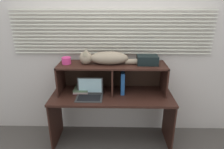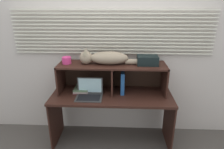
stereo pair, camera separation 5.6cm
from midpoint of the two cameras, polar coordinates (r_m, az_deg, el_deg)
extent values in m
cube|color=beige|center=(2.70, 0.83, 7.44)|extent=(4.40, 0.04, 2.50)
cube|color=silver|center=(2.66, 0.79, 6.24)|extent=(2.62, 0.02, 0.01)
cube|color=silver|center=(2.65, 0.80, 7.21)|extent=(2.62, 0.02, 0.01)
cube|color=silver|center=(2.64, 0.80, 8.18)|extent=(2.62, 0.02, 0.01)
cube|color=silver|center=(2.63, 0.81, 9.17)|extent=(2.62, 0.02, 0.01)
cube|color=silver|center=(2.62, 0.81, 10.16)|extent=(2.62, 0.02, 0.01)
cube|color=silver|center=(2.61, 0.82, 11.15)|extent=(2.62, 0.02, 0.01)
cube|color=silver|center=(2.61, 0.82, 12.15)|extent=(2.62, 0.02, 0.01)
cube|color=silver|center=(2.60, 0.83, 13.16)|extent=(2.62, 0.02, 0.01)
cube|color=silver|center=(2.59, 0.83, 14.17)|extent=(2.62, 0.02, 0.01)
cube|color=silver|center=(2.59, 0.84, 15.19)|extent=(2.62, 0.02, 0.01)
cube|color=silver|center=(2.59, 0.85, 16.20)|extent=(2.62, 0.02, 0.01)
cube|color=silver|center=(2.58, 0.85, 17.23)|extent=(2.62, 0.02, 0.01)
cube|color=silver|center=(2.58, 0.86, 18.25)|extent=(2.62, 0.02, 0.01)
cube|color=#321A13|center=(2.57, 0.54, -6.10)|extent=(1.55, 0.59, 0.03)
cube|color=#321A13|center=(2.88, -15.29, -12.04)|extent=(0.02, 0.53, 0.70)
cube|color=#321A13|center=(2.84, 16.59, -12.72)|extent=(0.02, 0.53, 0.70)
cube|color=#321A13|center=(2.51, 0.64, 2.78)|extent=(1.37, 0.38, 0.02)
cube|color=#321A13|center=(2.68, -13.99, -0.77)|extent=(0.02, 0.38, 0.38)
cube|color=#321A13|center=(2.64, 15.47, -1.25)|extent=(0.02, 0.38, 0.38)
cube|color=#321A13|center=(2.58, 0.77, -1.27)|extent=(0.02, 0.36, 0.36)
cube|color=#311F15|center=(2.75, 0.76, 0.40)|extent=(1.37, 0.01, 0.38)
ellipsoid|color=gray|center=(2.48, -0.23, 4.80)|extent=(0.48, 0.20, 0.16)
sphere|color=gray|center=(2.51, -6.87, 4.85)|extent=(0.16, 0.16, 0.16)
cone|color=gray|center=(2.46, -7.10, 6.40)|extent=(0.07, 0.07, 0.07)
cone|color=gray|center=(2.53, -6.81, 6.85)|extent=(0.07, 0.07, 0.07)
cylinder|color=gray|center=(2.50, 7.33, 3.66)|extent=(0.25, 0.07, 0.07)
cube|color=#343434|center=(2.49, -6.01, -6.62)|extent=(0.33, 0.24, 0.01)
cube|color=#343434|center=(2.55, -5.72, -3.13)|extent=(0.33, 0.01, 0.22)
cube|color=#B2E0EA|center=(2.55, -5.73, -3.16)|extent=(0.29, 0.00, 0.19)
cube|color=black|center=(2.48, -6.05, -6.62)|extent=(0.28, 0.17, 0.00)
cube|color=#204F8F|center=(2.59, 3.67, -2.05)|extent=(0.05, 0.23, 0.29)
cube|color=brown|center=(2.69, -8.18, -4.51)|extent=(0.19, 0.25, 0.02)
cube|color=gray|center=(2.67, -8.06, -4.22)|extent=(0.19, 0.25, 0.02)
cube|color=#52694C|center=(2.68, -8.14, -3.82)|extent=(0.19, 0.25, 0.01)
cylinder|color=#D13578|center=(2.58, -12.34, 4.02)|extent=(0.11, 0.11, 0.08)
cube|color=black|center=(2.52, 10.83, 4.05)|extent=(0.26, 0.18, 0.11)
camera|label=1|loc=(0.03, -89.37, 0.24)|focal=31.69mm
camera|label=2|loc=(0.03, 90.63, -0.24)|focal=31.69mm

